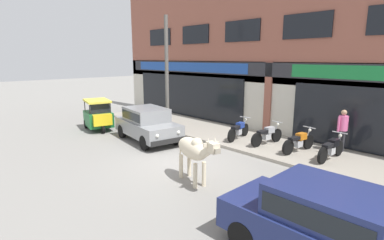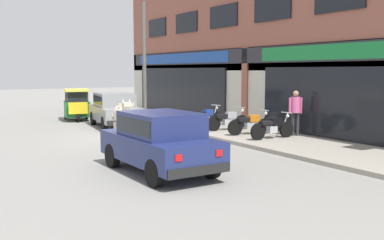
% 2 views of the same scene
% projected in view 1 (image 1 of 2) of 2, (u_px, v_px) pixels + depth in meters
% --- Properties ---
extents(ground_plane, '(90.00, 90.00, 0.00)m').
position_uv_depth(ground_plane, '(181.00, 161.00, 10.64)').
color(ground_plane, gray).
extents(sidewalk, '(19.00, 3.20, 0.12)m').
position_uv_depth(sidewalk, '(246.00, 139.00, 13.17)').
color(sidewalk, gray).
rests_on(sidewalk, ground).
extents(shop_building, '(23.00, 1.40, 8.08)m').
position_uv_depth(shop_building, '(274.00, 52.00, 13.63)').
color(shop_building, '#8E5142').
rests_on(shop_building, ground).
extents(cow, '(2.11, 0.89, 1.61)m').
position_uv_depth(cow, '(194.00, 150.00, 8.55)').
color(cow, beige).
rests_on(cow, ground).
extents(car_0, '(3.76, 2.08, 1.46)m').
position_uv_depth(car_0, '(147.00, 123.00, 13.02)').
color(car_0, black).
rests_on(car_0, ground).
extents(car_1, '(3.64, 1.66, 1.46)m').
position_uv_depth(car_1, '(325.00, 222.00, 5.17)').
color(car_1, black).
rests_on(car_1, ground).
extents(auto_rickshaw, '(2.14, 1.54, 1.52)m').
position_uv_depth(auto_rickshaw, '(99.00, 117.00, 15.02)').
color(auto_rickshaw, black).
rests_on(auto_rickshaw, ground).
extents(motorcycle_0, '(0.61, 1.79, 0.88)m').
position_uv_depth(motorcycle_0, '(239.00, 130.00, 12.96)').
color(motorcycle_0, black).
rests_on(motorcycle_0, sidewalk).
extents(motorcycle_1, '(0.53, 1.81, 0.88)m').
position_uv_depth(motorcycle_1, '(267.00, 135.00, 12.14)').
color(motorcycle_1, black).
rests_on(motorcycle_1, sidewalk).
extents(motorcycle_2, '(0.55, 1.81, 0.88)m').
position_uv_depth(motorcycle_2, '(299.00, 142.00, 11.17)').
color(motorcycle_2, black).
rests_on(motorcycle_2, sidewalk).
extents(motorcycle_3, '(0.52, 1.81, 0.88)m').
position_uv_depth(motorcycle_3, '(331.00, 149.00, 10.32)').
color(motorcycle_3, black).
rests_on(motorcycle_3, sidewalk).
extents(pedestrian, '(0.32, 0.47, 1.60)m').
position_uv_depth(pedestrian, '(343.00, 126.00, 11.05)').
color(pedestrian, '#2D2D33').
rests_on(pedestrian, sidewalk).
extents(utility_pole, '(0.18, 0.18, 5.42)m').
position_uv_depth(utility_pole, '(167.00, 73.00, 14.50)').
color(utility_pole, '#595651').
rests_on(utility_pole, sidewalk).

